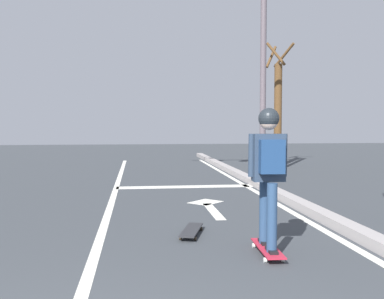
{
  "coord_description": "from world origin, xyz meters",
  "views": [
    {
      "loc": [
        0.31,
        -1.6,
        1.44
      ],
      "look_at": [
        1.17,
        5.32,
        1.04
      ],
      "focal_mm": 41.76,
      "sensor_mm": 36.0,
      "label": 1
    }
  ],
  "objects_px": {
    "skateboard": "(268,249)",
    "roadside_tree": "(278,110)",
    "traffic_signal_mast": "(216,15)",
    "spare_skateboard": "(191,230)",
    "skater": "(269,161)"
  },
  "relations": [
    {
      "from": "traffic_signal_mast",
      "to": "roadside_tree",
      "type": "height_order",
      "value": "traffic_signal_mast"
    },
    {
      "from": "traffic_signal_mast",
      "to": "roadside_tree",
      "type": "xyz_separation_m",
      "value": [
        2.64,
        2.96,
        -2.37
      ]
    },
    {
      "from": "skater",
      "to": "roadside_tree",
      "type": "distance_m",
      "value": 10.42
    },
    {
      "from": "skateboard",
      "to": "skater",
      "type": "relative_size",
      "value": 0.54
    },
    {
      "from": "skateboard",
      "to": "spare_skateboard",
      "type": "relative_size",
      "value": 1.03
    },
    {
      "from": "skater",
      "to": "traffic_signal_mast",
      "type": "xyz_separation_m",
      "value": [
        0.65,
        6.9,
        3.24
      ]
    },
    {
      "from": "skater",
      "to": "roadside_tree",
      "type": "height_order",
      "value": "roadside_tree"
    },
    {
      "from": "skater",
      "to": "spare_skateboard",
      "type": "distance_m",
      "value": 1.56
    },
    {
      "from": "skateboard",
      "to": "roadside_tree",
      "type": "bearing_deg",
      "value": 71.54
    },
    {
      "from": "skater",
      "to": "spare_skateboard",
      "type": "height_order",
      "value": "skater"
    },
    {
      "from": "skateboard",
      "to": "skater",
      "type": "xyz_separation_m",
      "value": [
        -0.0,
        -0.02,
        0.97
      ]
    },
    {
      "from": "skateboard",
      "to": "roadside_tree",
      "type": "height_order",
      "value": "roadside_tree"
    },
    {
      "from": "skateboard",
      "to": "roadside_tree",
      "type": "xyz_separation_m",
      "value": [
        3.28,
        9.83,
        1.84
      ]
    },
    {
      "from": "traffic_signal_mast",
      "to": "roadside_tree",
      "type": "relative_size",
      "value": 1.44
    },
    {
      "from": "skateboard",
      "to": "roadside_tree",
      "type": "relative_size",
      "value": 0.2
    }
  ]
}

